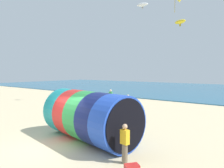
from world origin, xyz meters
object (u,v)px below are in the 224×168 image
giant_inflatable_tube (89,116)px  kite_yellow_parafoil (180,22)px  kite_handler (125,143)px  bystander_mid_beach (128,103)px  bystander_far_left (111,97)px  bystander_near_water (58,98)px  kite_white_parafoil (143,5)px

giant_inflatable_tube → kite_yellow_parafoil: (-0.48, 14.02, 7.56)m
kite_handler → bystander_mid_beach: (-6.41, 9.72, -0.04)m
giant_inflatable_tube → kite_yellow_parafoil: 15.94m
bystander_mid_beach → bystander_far_left: bystander_far_left is taller
bystander_near_water → bystander_mid_beach: (7.80, 2.07, -0.10)m
giant_inflatable_tube → bystander_near_water: (-11.03, 6.43, -0.45)m
kite_yellow_parafoil → kite_white_parafoil: size_ratio=1.04×
giant_inflatable_tube → bystander_mid_beach: bearing=110.8°
giant_inflatable_tube → bystander_near_water: 12.77m
kite_white_parafoil → bystander_mid_beach: (1.58, -5.20, -10.58)m
bystander_near_water → bystander_mid_beach: size_ratio=1.11×
kite_handler → kite_white_parafoil: bearing=118.2°
giant_inflatable_tube → kite_white_parafoil: 17.64m
bystander_near_water → bystander_far_left: bearing=43.7°
kite_white_parafoil → bystander_far_left: (-2.06, -3.29, -10.47)m
kite_handler → bystander_near_water: bearing=151.7°
giant_inflatable_tube → bystander_far_left: giant_inflatable_tube is taller
bystander_near_water → giant_inflatable_tube: bearing=-30.2°
giant_inflatable_tube → bystander_far_left: 12.48m
kite_yellow_parafoil → bystander_near_water: kite_yellow_parafoil is taller
bystander_far_left → bystander_near_water: bearing=-136.3°
kite_white_parafoil → bystander_mid_beach: kite_white_parafoil is taller
bystander_near_water → kite_white_parafoil: bearing=49.4°
kite_yellow_parafoil → bystander_near_water: 15.27m
kite_yellow_parafoil → bystander_near_water: (-10.55, -7.59, -8.01)m
kite_handler → bystander_mid_beach: 11.65m
kite_white_parafoil → bystander_near_water: kite_white_parafoil is taller
giant_inflatable_tube → kite_handler: 3.45m
bystander_mid_beach → bystander_far_left: 4.11m
giant_inflatable_tube → bystander_near_water: giant_inflatable_tube is taller
kite_white_parafoil → bystander_near_water: 14.19m
kite_white_parafoil → bystander_far_left: size_ratio=0.80×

